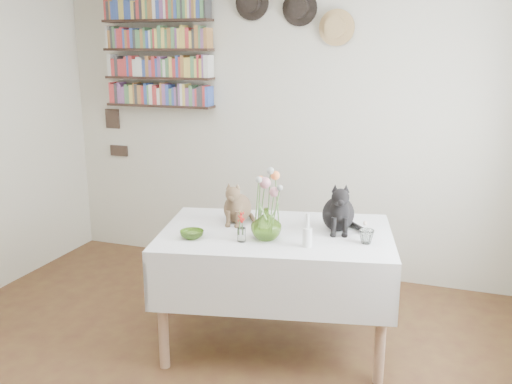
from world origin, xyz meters
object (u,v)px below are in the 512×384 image
at_px(dining_table, 276,260).
at_px(flower_vase, 266,224).
at_px(tabby_cat, 237,200).
at_px(black_cat, 339,205).
at_px(bookshelf_unit, 158,54).

relative_size(dining_table, flower_vase, 8.27).
bearing_deg(dining_table, tabby_cat, 159.80).
bearing_deg(black_cat, flower_vase, -154.35).
distance_m(black_cat, flower_vase, 0.50).
distance_m(tabby_cat, bookshelf_unit, 1.86).
height_order(dining_table, tabby_cat, tabby_cat).
bearing_deg(black_cat, bookshelf_unit, 134.56).
xyz_separation_m(tabby_cat, flower_vase, (0.29, -0.27, -0.05)).
xyz_separation_m(dining_table, bookshelf_unit, (-1.48, 1.22, 1.26)).
xyz_separation_m(flower_vase, bookshelf_unit, (-1.46, 1.38, 0.97)).
relative_size(dining_table, black_cat, 4.87).
height_order(tabby_cat, flower_vase, tabby_cat).
height_order(black_cat, flower_vase, black_cat).
height_order(tabby_cat, bookshelf_unit, bookshelf_unit).
distance_m(dining_table, bookshelf_unit, 2.29).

